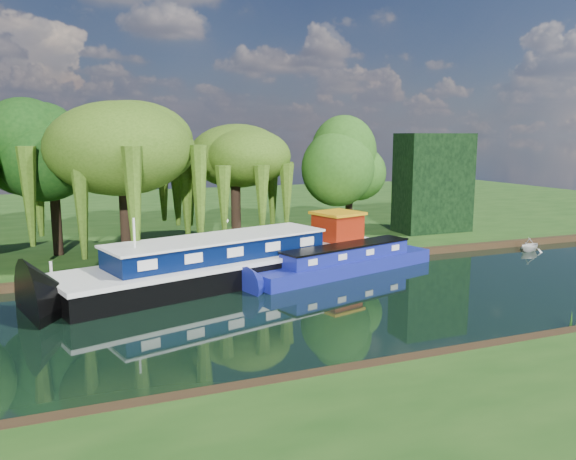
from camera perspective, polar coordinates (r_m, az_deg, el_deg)
name	(u,v)px	position (r m, az deg, el deg)	size (l,w,h in m)	color
ground	(275,310)	(27.15, -1.37, -8.12)	(120.00, 120.00, 0.00)	black
far_bank	(161,214)	(59.51, -12.74, 1.56)	(120.00, 52.00, 0.45)	#183D10
dutch_barge	(239,261)	(32.75, -4.97, -3.14)	(20.94, 10.15, 4.32)	black
narrowboat	(347,262)	(34.27, 6.00, -3.27)	(13.03, 5.64, 1.89)	navy
red_dinghy	(59,304)	(30.35, -22.27, -6.94)	(2.51, 3.51, 0.73)	maroon
white_cruiser	(530,251)	(44.30, 23.34, -1.97)	(1.80, 2.09, 1.10)	silver
willow_left	(122,150)	(36.71, -16.49, 7.75)	(7.92, 7.92, 9.49)	black
willow_right	(235,166)	(40.44, -5.38, 6.49)	(6.38, 6.38, 7.78)	black
tree_far_mid	(52,158)	(39.54, -22.84, 6.75)	(5.66, 5.66, 9.26)	black
tree_far_right	(350,167)	(42.44, 6.29, 6.35)	(4.86, 4.86, 7.95)	black
conifer_hedge	(433,183)	(47.53, 14.54, 4.66)	(6.00, 3.00, 8.00)	black
lamppost	(226,227)	(36.51, -6.34, 0.31)	(0.36, 0.36, 2.56)	silver
mooring_posts	(219,257)	(34.53, -6.98, -2.72)	(19.16, 0.16, 1.00)	silver
reeds_near	(502,331)	(24.23, 20.93, -9.60)	(33.70, 1.50, 1.10)	#1A5316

